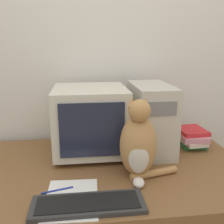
# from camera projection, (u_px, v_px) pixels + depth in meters

# --- Properties ---
(wall_back) EXTENTS (7.00, 0.05, 2.50)m
(wall_back) POSITION_uv_depth(u_px,v_px,m) (98.00, 53.00, 1.67)
(wall_back) COLOR silver
(wall_back) RESTS_ON ground_plane
(crt_monitor) EXTENTS (0.40, 0.41, 0.38)m
(crt_monitor) POSITION_uv_depth(u_px,v_px,m) (90.00, 120.00, 1.46)
(crt_monitor) COLOR beige
(crt_monitor) RESTS_ON desk
(computer_tower) EXTENTS (0.21, 0.41, 0.39)m
(computer_tower) POSITION_uv_depth(u_px,v_px,m) (151.00, 118.00, 1.50)
(computer_tower) COLOR beige
(computer_tower) RESTS_ON desk
(keyboard) EXTENTS (0.44, 0.15, 0.02)m
(keyboard) POSITION_uv_depth(u_px,v_px,m) (88.00, 204.00, 1.01)
(keyboard) COLOR #2D2D2D
(keyboard) RESTS_ON desk
(cat) EXTENTS (0.29, 0.26, 0.38)m
(cat) POSITION_uv_depth(u_px,v_px,m) (139.00, 144.00, 1.21)
(cat) COLOR #B7844C
(cat) RESTS_ON desk
(book_stack) EXTENTS (0.17, 0.21, 0.11)m
(book_stack) POSITION_uv_depth(u_px,v_px,m) (191.00, 137.00, 1.59)
(book_stack) COLOR #28703D
(book_stack) RESTS_ON desk
(pen) EXTENTS (0.13, 0.04, 0.01)m
(pen) POSITION_uv_depth(u_px,v_px,m) (57.00, 190.00, 1.11)
(pen) COLOR navy
(pen) RESTS_ON desk
(paper_sheet) EXTENTS (0.22, 0.31, 0.00)m
(paper_sheet) POSITION_uv_depth(u_px,v_px,m) (72.00, 199.00, 1.06)
(paper_sheet) COLOR white
(paper_sheet) RESTS_ON desk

